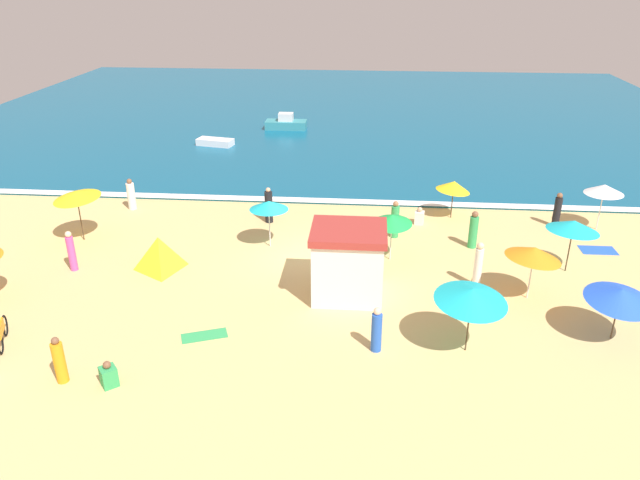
% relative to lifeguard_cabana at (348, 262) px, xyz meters
% --- Properties ---
extents(ground_plane, '(60.00, 60.00, 0.00)m').
position_rel_lifeguard_cabana_xyz_m(ground_plane, '(-2.27, 3.35, -1.37)').
color(ground_plane, '#D8B775').
extents(ocean_water, '(60.00, 44.00, 0.10)m').
position_rel_lifeguard_cabana_xyz_m(ocean_water, '(-2.27, 31.35, -1.32)').
color(ocean_water, '#0F567A').
rests_on(ocean_water, ground_plane).
extents(wave_breaker_foam, '(57.00, 0.70, 0.01)m').
position_rel_lifeguard_cabana_xyz_m(wave_breaker_foam, '(-2.27, 9.65, -1.27)').
color(wave_breaker_foam, white).
rests_on(wave_breaker_foam, ocean_water).
extents(lifeguard_cabana, '(2.74, 2.49, 2.70)m').
position_rel_lifeguard_cabana_xyz_m(lifeguard_cabana, '(0.00, 0.00, 0.00)').
color(lifeguard_cabana, white).
rests_on(lifeguard_cabana, ground_plane).
extents(beach_umbrella_0, '(2.54, 2.52, 2.19)m').
position_rel_lifeguard_cabana_xyz_m(beach_umbrella_0, '(6.70, 0.30, 0.49)').
color(beach_umbrella_0, silver).
rests_on(beach_umbrella_0, ground_plane).
extents(beach_umbrella_1, '(2.04, 2.03, 2.23)m').
position_rel_lifeguard_cabana_xyz_m(beach_umbrella_1, '(11.43, 7.19, 0.63)').
color(beach_umbrella_1, silver).
rests_on(beach_umbrella_1, ground_plane).
extents(beach_umbrella_2, '(1.90, 1.90, 2.14)m').
position_rel_lifeguard_cabana_xyz_m(beach_umbrella_2, '(-3.59, 4.03, 0.57)').
color(beach_umbrella_2, silver).
rests_on(beach_umbrella_2, ground_plane).
extents(beach_umbrella_3, '(2.89, 2.88, 2.27)m').
position_rel_lifeguard_cabana_xyz_m(beach_umbrella_3, '(8.76, 2.69, 0.62)').
color(beach_umbrella_3, '#4C3823').
rests_on(beach_umbrella_3, ground_plane).
extents(beach_umbrella_4, '(2.93, 2.93, 2.44)m').
position_rel_lifeguard_cabana_xyz_m(beach_umbrella_4, '(-12.12, 4.01, 0.78)').
color(beach_umbrella_4, '#4C3823').
rests_on(beach_umbrella_4, ground_plane).
extents(beach_umbrella_5, '(2.11, 2.13, 2.12)m').
position_rel_lifeguard_cabana_xyz_m(beach_umbrella_5, '(1.66, 3.14, 0.46)').
color(beach_umbrella_5, silver).
rests_on(beach_umbrella_5, ground_plane).
extents(beach_umbrella_6, '(3.12, 3.14, 2.38)m').
position_rel_lifeguard_cabana_xyz_m(beach_umbrella_6, '(3.95, -3.32, 0.66)').
color(beach_umbrella_6, '#4C3823').
rests_on(beach_umbrella_6, ground_plane).
extents(beach_umbrella_8, '(2.84, 2.86, 2.01)m').
position_rel_lifeguard_cabana_xyz_m(beach_umbrella_8, '(8.86, -2.24, 0.29)').
color(beach_umbrella_8, '#4C3823').
rests_on(beach_umbrella_8, ground_plane).
extents(beach_umbrella_9, '(1.86, 1.83, 1.97)m').
position_rel_lifeguard_cabana_xyz_m(beach_umbrella_9, '(4.75, 8.09, 0.27)').
color(beach_umbrella_9, '#4C3823').
rests_on(beach_umbrella_9, ground_plane).
extents(beach_tent, '(2.12, 2.34, 1.35)m').
position_rel_lifeguard_cabana_xyz_m(beach_tent, '(-7.75, 1.63, -0.70)').
color(beach_tent, yellow).
rests_on(beach_tent, ground_plane).
extents(parked_bicycle, '(0.78, 1.69, 0.76)m').
position_rel_lifeguard_cabana_xyz_m(parked_bicycle, '(-11.12, -4.17, -0.99)').
color(parked_bicycle, black).
rests_on(parked_bicycle, ground_plane).
extents(beachgoer_0, '(0.63, 0.63, 0.84)m').
position_rel_lifeguard_cabana_xyz_m(beachgoer_0, '(-6.77, -6.03, -1.02)').
color(beachgoer_0, green).
rests_on(beachgoer_0, ground_plane).
extents(beachgoer_1, '(0.52, 0.52, 1.74)m').
position_rel_lifeguard_cabana_xyz_m(beachgoer_1, '(1.90, 5.52, -0.56)').
color(beachgoer_1, green).
rests_on(beachgoer_1, ground_plane).
extents(beachgoer_2, '(0.47, 0.47, 1.57)m').
position_rel_lifeguard_cabana_xyz_m(beachgoer_2, '(1.06, -3.56, -0.63)').
color(beachgoer_2, blue).
rests_on(beachgoer_2, ground_plane).
extents(beachgoer_3, '(0.38, 0.38, 1.85)m').
position_rel_lifeguard_cabana_xyz_m(beachgoer_3, '(4.93, 1.06, -0.47)').
color(beachgoer_3, white).
rests_on(beachgoer_3, ground_plane).
extents(beachgoer_4, '(0.52, 0.52, 1.61)m').
position_rel_lifeguard_cabana_xyz_m(beachgoer_4, '(-11.31, 7.92, -0.63)').
color(beachgoer_4, white).
rests_on(beachgoer_4, ground_plane).
extents(beachgoer_5, '(0.49, 0.49, 0.85)m').
position_rel_lifeguard_cabana_xyz_m(beachgoer_5, '(3.14, 7.16, -1.01)').
color(beachgoer_5, white).
rests_on(beachgoer_5, ground_plane).
extents(beachgoer_6, '(0.33, 0.33, 1.71)m').
position_rel_lifeguard_cabana_xyz_m(beachgoer_6, '(-11.20, 1.09, -0.54)').
color(beachgoer_6, '#D84CA5').
rests_on(beachgoer_6, ground_plane).
extents(beachgoer_8, '(0.54, 0.54, 1.70)m').
position_rel_lifeguard_cabana_xyz_m(beachgoer_8, '(5.28, 4.67, -0.58)').
color(beachgoer_8, green).
rests_on(beachgoer_8, ground_plane).
extents(beachgoer_9, '(0.49, 0.49, 1.54)m').
position_rel_lifeguard_cabana_xyz_m(beachgoer_9, '(-8.24, -5.95, -0.66)').
color(beachgoer_9, orange).
rests_on(beachgoer_9, ground_plane).
extents(beachgoer_11, '(0.39, 0.39, 1.69)m').
position_rel_lifeguard_cabana_xyz_m(beachgoer_11, '(9.57, 7.39, -0.57)').
color(beachgoer_11, black).
rests_on(beachgoer_11, ground_plane).
extents(beachgoer_12, '(0.40, 0.40, 1.76)m').
position_rel_lifeguard_cabana_xyz_m(beachgoer_12, '(-4.08, 6.79, -0.55)').
color(beachgoer_12, black).
rests_on(beachgoer_12, ground_plane).
extents(beach_towel_0, '(1.64, 1.12, 0.01)m').
position_rel_lifeguard_cabana_xyz_m(beach_towel_0, '(-4.67, -3.22, -1.36)').
color(beach_towel_0, green).
rests_on(beach_towel_0, ground_plane).
extents(beach_towel_1, '(1.53, 0.93, 0.01)m').
position_rel_lifeguard_cabana_xyz_m(beach_towel_1, '(10.74, 4.79, -1.36)').
color(beach_towel_1, blue).
rests_on(beach_towel_1, ground_plane).
extents(small_boat_0, '(2.61, 1.53, 0.45)m').
position_rel_lifeguard_cabana_xyz_m(small_boat_0, '(-9.91, 19.75, -1.05)').
color(small_boat_0, white).
rests_on(small_boat_0, ocean_water).
extents(small_boat_1, '(3.07, 1.38, 1.19)m').
position_rel_lifeguard_cabana_xyz_m(small_boat_1, '(-5.69, 24.75, -0.87)').
color(small_boat_1, teal).
rests_on(small_boat_1, ocean_water).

